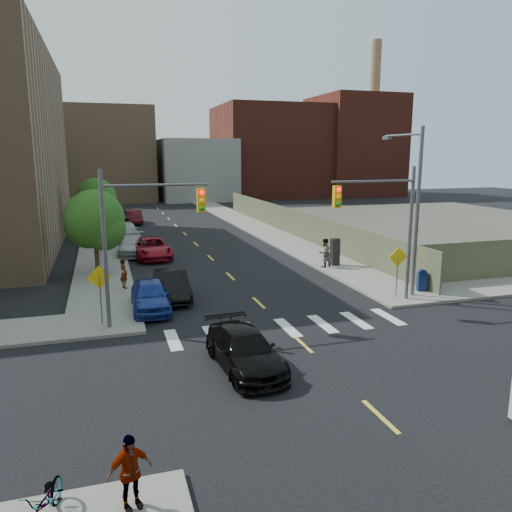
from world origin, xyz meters
TOP-DOWN VIEW (x-y plane):
  - ground at (0.00, 0.00)m, footprint 160.00×160.00m
  - sidewalk_nw at (-7.75, 41.50)m, footprint 3.50×73.00m
  - sidewalk_ne at (7.75, 41.50)m, footprint 3.50×73.00m
  - fence_north at (9.60, 28.00)m, footprint 0.12×44.00m
  - gravel_lot at (28.00, 30.00)m, footprint 36.00×42.00m
  - bg_bldg_west at (-22.00, 70.00)m, footprint 14.00×18.00m
  - bg_bldg_midwest at (-6.00, 72.00)m, footprint 14.00×16.00m
  - bg_bldg_center at (8.00, 70.00)m, footprint 12.00×16.00m
  - bg_bldg_east at (22.00, 72.00)m, footprint 18.00×18.00m
  - bg_bldg_fareast at (38.00, 70.00)m, footprint 14.00×16.00m
  - smokestack at (42.00, 70.00)m, footprint 1.80×1.80m
  - signal_nw at (-5.98, 6.00)m, footprint 4.59×0.30m
  - signal_ne at (5.98, 6.00)m, footprint 4.59×0.30m
  - streetlight_ne at (8.20, 6.90)m, footprint 0.25×3.70m
  - warn_sign_nw at (-7.80, 6.50)m, footprint 1.06×0.06m
  - warn_sign_ne at (7.20, 6.50)m, footprint 1.06×0.06m
  - warn_sign_midwest at (-7.80, 20.00)m, footprint 1.06×0.06m
  - tree_west_near at (-8.00, 16.05)m, footprint 3.66×3.64m
  - tree_west_far at (-8.00, 31.05)m, footprint 3.66×3.64m
  - parked_car_blue at (-5.50, 8.36)m, footprint 1.93×4.54m
  - parked_car_black at (-4.20, 10.12)m, footprint 1.63×4.59m
  - parked_car_red at (-4.20, 21.28)m, footprint 2.86×5.62m
  - parked_car_silver at (-5.50, 23.01)m, footprint 2.50×5.31m
  - parked_car_white at (-5.50, 31.01)m, footprint 2.26×4.71m
  - parked_car_maroon at (-4.20, 40.69)m, footprint 1.61×4.55m
  - parked_car_grey at (-5.50, 43.48)m, footprint 2.24×4.72m
  - black_sedan at (-2.91, 0.44)m, footprint 2.28×4.92m
  - mailbox at (9.20, 7.09)m, footprint 0.58×0.50m
  - payphone at (7.47, 14.45)m, footprint 0.58×0.49m
  - pedestrian_west at (-6.56, 12.51)m, footprint 0.60×0.72m
  - pedestrian_east at (6.54, 14.13)m, footprint 1.12×0.98m
  - pedestrian_sw at (-7.26, -6.00)m, footprint 1.08×0.73m
  - bicycle at (-8.93, -6.00)m, footprint 1.04×1.94m

SIDE VIEW (x-z plane):
  - ground at x=0.00m, z-range 0.00..0.00m
  - gravel_lot at x=28.00m, z-range 0.00..0.06m
  - sidewalk_nw at x=-7.75m, z-range 0.00..0.15m
  - sidewalk_ne at x=7.75m, z-range 0.00..0.15m
  - bicycle at x=-8.93m, z-range 0.15..1.12m
  - parked_car_grey at x=-5.50m, z-range 0.00..1.30m
  - black_sedan at x=-2.91m, z-range 0.00..1.39m
  - mailbox at x=9.20m, z-range 0.13..1.35m
  - parked_car_maroon at x=-4.20m, z-range 0.00..1.50m
  - parked_car_silver at x=-5.50m, z-range 0.00..1.50m
  - parked_car_black at x=-4.20m, z-range 0.00..1.51m
  - parked_car_red at x=-4.20m, z-range 0.00..1.52m
  - parked_car_blue at x=-5.50m, z-range 0.00..1.53m
  - parked_car_white at x=-5.50m, z-range 0.00..1.55m
  - pedestrian_west at x=-6.56m, z-range 0.15..1.83m
  - pedestrian_sw at x=-7.26m, z-range 0.15..1.85m
  - payphone at x=7.47m, z-range 0.15..2.00m
  - pedestrian_east at x=6.54m, z-range 0.15..2.08m
  - fence_north at x=9.60m, z-range 0.00..2.50m
  - warn_sign_nw at x=-7.80m, z-range 0.58..3.41m
  - warn_sign_ne at x=7.20m, z-range 0.58..3.41m
  - warn_sign_midwest at x=-7.80m, z-range 0.58..3.41m
  - tree_west_near at x=-8.00m, z-range 0.72..6.24m
  - tree_west_far at x=-8.00m, z-range 0.72..6.24m
  - signal_nw at x=-5.98m, z-range 1.03..8.03m
  - signal_ne at x=5.98m, z-range 1.03..8.03m
  - bg_bldg_center at x=8.00m, z-range 0.00..10.00m
  - streetlight_ne at x=8.20m, z-range 0.72..9.72m
  - bg_bldg_west at x=-22.00m, z-range 0.00..12.00m
  - bg_bldg_midwest at x=-6.00m, z-range 0.00..15.00m
  - bg_bldg_east at x=22.00m, z-range 0.00..16.00m
  - bg_bldg_fareast at x=38.00m, z-range 0.00..18.00m
  - smokestack at x=42.00m, z-range 0.00..28.00m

